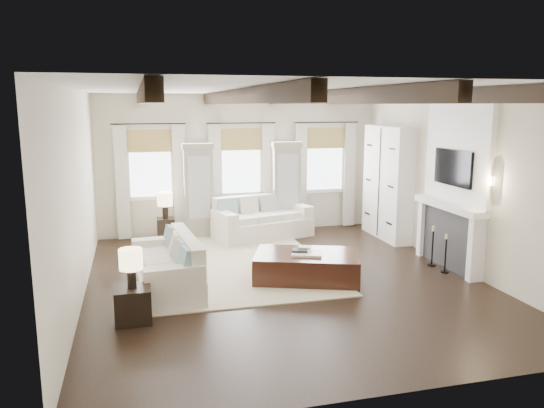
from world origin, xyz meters
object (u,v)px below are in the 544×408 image
object	(u,v)px
ottoman	(307,266)
side_table_back	(166,230)
side_table_front	(133,305)
sofa_left	(170,268)
sofa_back	(261,221)

from	to	relation	value
ottoman	side_table_back	bearing A→B (deg)	145.37
side_table_front	side_table_back	xyz separation A→B (m)	(0.70, 4.22, 0.03)
side_table_front	side_table_back	bearing A→B (deg)	80.53
ottoman	side_table_back	world-z (taller)	side_table_back
sofa_left	side_table_back	bearing A→B (deg)	87.66
sofa_left	side_table_front	xyz separation A→B (m)	(-0.58, -1.20, -0.11)
sofa_left	side_table_front	bearing A→B (deg)	-115.76
sofa_back	side_table_back	distance (m)	2.13
ottoman	sofa_left	bearing A→B (deg)	-162.10
sofa_left	ottoman	bearing A→B (deg)	-2.49
ottoman	side_table_back	xyz separation A→B (m)	(-2.18, 3.12, 0.04)
side_table_front	side_table_back	size ratio (longest dim) A/B	0.89
sofa_left	side_table_back	world-z (taller)	sofa_left
side_table_front	side_table_back	world-z (taller)	side_table_back
sofa_back	ottoman	bearing A→B (deg)	-89.07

